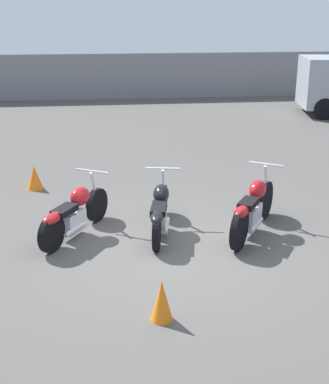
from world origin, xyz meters
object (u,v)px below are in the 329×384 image
traffic_cone_near (35,178)px  traffic_cone_far (162,300)px  motorcycle_slot_1 (160,210)px  motorcycle_slot_2 (253,209)px  motorcycle_slot_0 (74,213)px

traffic_cone_near → traffic_cone_far: bearing=-68.0°
motorcycle_slot_1 → traffic_cone_near: motorcycle_slot_1 is taller
traffic_cone_near → traffic_cone_far: traffic_cone_far is taller
motorcycle_slot_1 → traffic_cone_near: (-2.33, 2.53, -0.16)m
traffic_cone_far → motorcycle_slot_1: bearing=84.3°
motorcycle_slot_1 → motorcycle_slot_2: 1.53m
traffic_cone_far → motorcycle_slot_2: bearing=53.5°
motorcycle_slot_0 → motorcycle_slot_2: bearing=26.0°
motorcycle_slot_1 → motorcycle_slot_2: (1.51, -0.20, 0.04)m
motorcycle_slot_1 → traffic_cone_far: 2.61m
motorcycle_slot_2 → traffic_cone_near: motorcycle_slot_2 is taller
motorcycle_slot_0 → motorcycle_slot_1: (1.41, -0.02, -0.00)m
traffic_cone_near → traffic_cone_far: size_ratio=0.93×
motorcycle_slot_2 → traffic_cone_near: (-3.85, 2.72, -0.19)m
motorcycle_slot_2 → traffic_cone_near: size_ratio=3.78×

